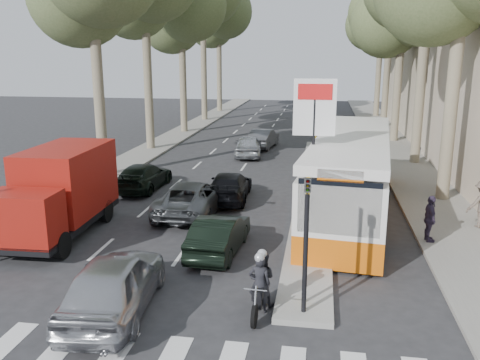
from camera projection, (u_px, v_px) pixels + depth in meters
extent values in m
plane|color=#28282B|center=(193.00, 282.00, 14.71)|extent=(120.00, 120.00, 0.00)
cube|color=gray|center=(391.00, 143.00, 37.31)|extent=(3.20, 70.00, 0.12)
cube|color=gray|center=(183.00, 132.00, 42.76)|extent=(2.40, 64.00, 0.12)
cube|color=gray|center=(314.00, 188.00, 24.72)|extent=(1.50, 26.00, 0.16)
cube|color=#B7A88E|center=(469.00, 35.00, 42.94)|extent=(11.00, 20.00, 16.00)
cylinder|color=yellow|center=(306.00, 245.00, 12.83)|extent=(0.10, 0.10, 3.50)
cylinder|color=yellow|center=(312.00, 186.00, 18.57)|extent=(0.10, 0.10, 3.50)
cylinder|color=yellow|center=(315.00, 154.00, 24.32)|extent=(0.10, 0.10, 3.50)
cylinder|color=black|center=(313.00, 163.00, 18.37)|extent=(0.12, 0.12, 5.20)
cube|color=white|center=(315.00, 107.00, 17.88)|extent=(1.50, 0.10, 2.00)
cube|color=red|center=(315.00, 92.00, 17.69)|extent=(1.20, 0.02, 0.55)
cylinder|color=black|center=(305.00, 258.00, 12.38)|extent=(0.12, 0.12, 3.20)
imported|color=black|center=(307.00, 199.00, 12.02)|extent=(0.16, 0.41, 1.00)
cylinder|color=#6B604C|center=(99.00, 98.00, 26.43)|extent=(0.56, 0.56, 8.40)
cylinder|color=#6B604C|center=(148.00, 84.00, 34.04)|extent=(0.56, 0.56, 8.96)
cylinder|color=#6B604C|center=(183.00, 84.00, 41.78)|extent=(0.56, 0.56, 8.12)
sphere|color=#455630|center=(172.00, 22.00, 41.31)|extent=(5.20, 5.20, 5.20)
sphere|color=#455630|center=(189.00, 5.00, 39.40)|extent=(5.80, 5.80, 5.80)
cylinder|color=#6B604C|center=(204.00, 72.00, 49.29)|extent=(0.56, 0.56, 9.52)
sphere|color=#455630|center=(194.00, 10.00, 48.62)|extent=(5.20, 5.20, 5.20)
cylinder|color=#6B604C|center=(219.00, 73.00, 57.06)|extent=(0.56, 0.56, 8.68)
sphere|color=#455630|center=(211.00, 24.00, 56.52)|extent=(5.20, 5.20, 5.20)
sphere|color=#455630|center=(225.00, 12.00, 54.59)|extent=(5.80, 5.80, 5.80)
sphere|color=#455630|center=(222.00, 1.00, 56.21)|extent=(4.80, 4.80, 4.80)
cylinder|color=#6B604C|center=(451.00, 107.00, 21.88)|extent=(0.56, 0.56, 8.40)
cylinder|color=#6B604C|center=(421.00, 86.00, 29.42)|extent=(0.56, 0.56, 9.24)
cylinder|color=#6B604C|center=(397.00, 89.00, 37.29)|extent=(0.56, 0.56, 7.84)
sphere|color=#455630|center=(387.00, 22.00, 36.87)|extent=(5.20, 5.20, 5.20)
sphere|color=#455630|center=(419.00, 4.00, 34.96)|extent=(5.80, 5.80, 5.80)
cylinder|color=#6B604C|center=(386.00, 77.00, 44.80)|extent=(0.56, 0.56, 8.96)
sphere|color=#455630|center=(378.00, 13.00, 44.21)|extent=(5.20, 5.20, 5.20)
cylinder|color=#6B604C|center=(378.00, 76.00, 52.51)|extent=(0.56, 0.56, 8.40)
sphere|color=#455630|center=(371.00, 25.00, 52.01)|extent=(5.20, 5.20, 5.20)
sphere|color=#455630|center=(393.00, 11.00, 50.08)|extent=(5.80, 5.80, 5.80)
sphere|color=#455630|center=(384.00, 1.00, 51.72)|extent=(4.80, 4.80, 4.80)
imported|color=#ABADB4|center=(114.00, 284.00, 12.84)|extent=(2.26, 4.77, 1.57)
imported|color=black|center=(219.00, 234.00, 16.77)|extent=(1.56, 3.92, 1.27)
imported|color=#46494D|center=(192.00, 198.00, 20.88)|extent=(2.30, 4.96, 1.37)
imported|color=black|center=(229.00, 186.00, 22.87)|extent=(1.96, 4.42, 1.26)
imported|color=#AAAEB2|center=(248.00, 146.00, 32.61)|extent=(2.11, 4.28, 1.40)
imported|color=#52545A|center=(263.00, 138.00, 35.66)|extent=(1.91, 4.16, 1.32)
imported|color=black|center=(143.00, 177.00, 24.68)|extent=(1.92, 4.42, 1.27)
cube|color=black|center=(61.00, 222.00, 18.33)|extent=(2.35, 5.96, 0.25)
cylinder|color=black|center=(5.00, 243.00, 16.58)|extent=(0.32, 0.89, 0.88)
cylinder|color=black|center=(61.00, 245.00, 16.34)|extent=(0.32, 0.89, 0.88)
cylinder|color=black|center=(58.00, 209.00, 20.17)|extent=(0.32, 0.89, 0.88)
cylinder|color=black|center=(106.00, 211.00, 19.93)|extent=(0.32, 0.89, 0.88)
cube|color=maroon|center=(25.00, 218.00, 15.94)|extent=(2.20, 1.45, 1.67)
cube|color=black|center=(13.00, 218.00, 15.28)|extent=(1.96, 0.14, 0.88)
cube|color=maroon|center=(67.00, 180.00, 18.75)|extent=(2.39, 4.20, 2.45)
cube|color=#DD5F0C|center=(350.00, 199.00, 20.96)|extent=(4.11, 12.80, 0.98)
cube|color=white|center=(352.00, 168.00, 20.64)|extent=(4.11, 12.80, 1.64)
cube|color=black|center=(352.00, 160.00, 20.56)|extent=(4.08, 12.31, 0.93)
cube|color=white|center=(353.00, 139.00, 20.35)|extent=(4.11, 12.80, 0.33)
cube|color=black|center=(339.00, 208.00, 14.75)|extent=(2.40, 0.33, 1.64)
cube|color=#DD5F0C|center=(340.00, 176.00, 14.52)|extent=(1.31, 0.21, 0.35)
cylinder|color=black|center=(306.00, 231.00, 17.55)|extent=(0.42, 1.08, 1.05)
cylinder|color=black|center=(380.00, 237.00, 16.90)|extent=(0.42, 1.08, 1.05)
cylinder|color=black|center=(329.00, 179.00, 24.84)|extent=(0.42, 1.08, 1.05)
cylinder|color=black|center=(382.00, 182.00, 24.19)|extent=(0.42, 1.08, 1.05)
cylinder|color=black|center=(254.00, 316.00, 12.23)|extent=(0.12, 0.58, 0.58)
cylinder|color=black|center=(263.00, 291.00, 13.52)|extent=(0.12, 0.58, 0.58)
cylinder|color=silver|center=(255.00, 302.00, 12.20)|extent=(0.07, 0.37, 0.73)
cube|color=black|center=(259.00, 298.00, 12.89)|extent=(0.23, 0.69, 0.27)
cube|color=black|center=(258.00, 292.00, 12.66)|extent=(0.29, 0.42, 0.20)
cube|color=black|center=(261.00, 286.00, 13.10)|extent=(0.28, 0.60, 0.11)
cylinder|color=silver|center=(255.00, 290.00, 12.19)|extent=(0.56, 0.06, 0.04)
imported|color=black|center=(260.00, 284.00, 12.79)|extent=(0.57, 0.39, 1.53)
imported|color=black|center=(262.00, 279.00, 13.15)|extent=(0.71, 0.42, 1.43)
sphere|color=#B2B2B7|center=(260.00, 258.00, 12.58)|extent=(0.25, 0.25, 0.25)
sphere|color=#B2B2B7|center=(262.00, 254.00, 12.95)|extent=(0.25, 0.25, 0.25)
imported|color=#3C2F46|center=(430.00, 219.00, 17.41)|extent=(0.56, 1.00, 1.63)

